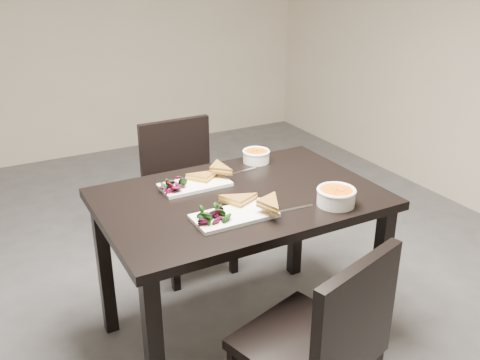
{
  "coord_description": "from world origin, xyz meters",
  "views": [
    {
      "loc": [
        -0.63,
        -2.25,
        1.71
      ],
      "look_at": [
        0.37,
        -0.41,
        0.82
      ],
      "focal_mm": 39.67,
      "sensor_mm": 36.0,
      "label": 1
    }
  ],
  "objects": [
    {
      "name": "soup_bowl_near",
      "position": [
        0.67,
        -0.69,
        0.79
      ],
      "size": [
        0.16,
        0.16,
        0.07
      ],
      "color": "white",
      "rests_on": "table"
    },
    {
      "name": "ground",
      "position": [
        0.0,
        0.0,
        0.0
      ],
      "size": [
        5.0,
        5.0,
        0.0
      ],
      "primitive_type": "plane",
      "color": "#47474C",
      "rests_on": "ground"
    },
    {
      "name": "chair_far",
      "position": [
        0.41,
        0.35,
        0.48
      ],
      "size": [
        0.42,
        0.42,
        0.85
      ],
      "rotation": [
        0.0,
        0.0,
        0.01
      ],
      "color": "black",
      "rests_on": "ground"
    },
    {
      "name": "table",
      "position": [
        0.37,
        -0.41,
        0.65
      ],
      "size": [
        1.2,
        0.8,
        0.75
      ],
      "color": "black",
      "rests_on": "ground"
    },
    {
      "name": "chair_near",
      "position": [
        0.32,
        -1.11,
        0.48
      ],
      "size": [
        0.52,
        0.52,
        0.85
      ],
      "rotation": [
        0.0,
        0.0,
        0.29
      ],
      "color": "black",
      "rests_on": "ground"
    },
    {
      "name": "sandwich_near",
      "position": [
        0.31,
        -0.58,
        0.79
      ],
      "size": [
        0.2,
        0.18,
        0.05
      ],
      "primitive_type": null,
      "rotation": [
        0.0,
        0.0,
        0.42
      ],
      "color": "#AE7924",
      "rests_on": "plate_near"
    },
    {
      "name": "cutlery_far",
      "position": [
        0.49,
        -0.19,
        0.75
      ],
      "size": [
        0.18,
        0.04,
        0.0
      ],
      "primitive_type": "cube",
      "rotation": [
        0.0,
        0.0,
        0.11
      ],
      "color": "silver",
      "rests_on": "table"
    },
    {
      "name": "sandwich_far",
      "position": [
        0.3,
        -0.25,
        0.79
      ],
      "size": [
        0.19,
        0.19,
        0.05
      ],
      "primitive_type": null,
      "rotation": [
        0.0,
        0.0,
        0.65
      ],
      "color": "#AE7924",
      "rests_on": "plate_far"
    },
    {
      "name": "plate_near",
      "position": [
        0.24,
        -0.59,
        0.76
      ],
      "size": [
        0.33,
        0.17,
        0.02
      ],
      "primitive_type": "cube",
      "color": "white",
      "rests_on": "table"
    },
    {
      "name": "soup_bowl_far",
      "position": [
        0.62,
        -0.1,
        0.78
      ],
      "size": [
        0.14,
        0.14,
        0.06
      ],
      "color": "white",
      "rests_on": "table"
    },
    {
      "name": "salad_far",
      "position": [
        0.13,
        -0.24,
        0.79
      ],
      "size": [
        0.1,
        0.09,
        0.04
      ],
      "primitive_type": null,
      "color": "black",
      "rests_on": "plate_far"
    },
    {
      "name": "plate_far",
      "position": [
        0.23,
        -0.24,
        0.76
      ],
      "size": [
        0.31,
        0.16,
        0.02
      ],
      "primitive_type": "cube",
      "color": "white",
      "rests_on": "table"
    },
    {
      "name": "salad_near",
      "position": [
        0.14,
        -0.59,
        0.79
      ],
      "size": [
        0.1,
        0.09,
        0.05
      ],
      "primitive_type": null,
      "color": "black",
      "rests_on": "plate_near"
    },
    {
      "name": "cutlery_near",
      "position": [
        0.49,
        -0.64,
        0.75
      ],
      "size": [
        0.18,
        0.03,
        0.0
      ],
      "primitive_type": "cube",
      "rotation": [
        0.0,
        0.0,
        -0.08
      ],
      "color": "silver",
      "rests_on": "table"
    }
  ]
}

